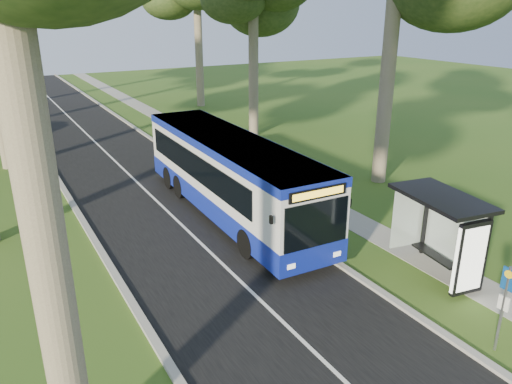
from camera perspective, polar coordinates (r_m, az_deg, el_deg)
ground at (r=17.98m, az=9.05°, el=-8.06°), size 120.00×120.00×0.00m
road at (r=24.66m, az=-12.13°, el=-0.20°), size 7.00×100.00×0.02m
kerb_east at (r=25.81m, az=-4.75°, el=1.24°), size 0.25×100.00×0.12m
kerb_west at (r=23.94m, az=-20.10°, el=-1.53°), size 0.25×100.00×0.12m
centre_line at (r=24.66m, az=-12.13°, el=-0.18°), size 0.12×100.00×0.00m
footpath at (r=27.14m, az=1.00°, el=2.17°), size 1.50×100.00×0.02m
bus at (r=21.19m, az=-3.00°, el=1.83°), size 2.95×12.85×3.39m
bus_stop_sign at (r=14.35m, az=26.52°, el=-10.92°), size 0.09×0.35×2.47m
bus_shelter at (r=17.09m, az=21.68°, el=-3.40°), size 2.25×3.53×2.84m
litter_bin at (r=22.96m, az=2.09°, el=-0.11°), size 0.52×0.52×0.90m
car_white at (r=38.91m, az=-26.08°, el=6.85°), size 3.21×4.82×1.52m
car_silver at (r=38.41m, az=-26.19°, el=6.55°), size 2.80×4.36×1.36m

